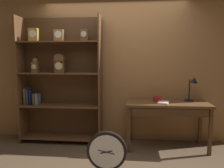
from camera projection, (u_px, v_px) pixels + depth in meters
The scene contains 7 objects.
back_wood_panel at pixel (115, 70), 3.87m from camera, with size 4.80×0.05×2.60m, color #9E6B3D.
bookshelf at pixel (59, 80), 3.76m from camera, with size 1.45×0.36×2.23m.
workbench at pixel (167, 108), 3.49m from camera, with size 1.36×0.58×0.78m.
desk_lamp at pixel (192, 86), 3.55m from camera, with size 0.19×0.20×0.43m.
toolbox_small at pixel (158, 99), 3.55m from camera, with size 0.14×0.11×0.10m, color maroon.
open_repair_manual at pixel (163, 103), 3.41m from camera, with size 0.16×0.22×0.03m, color silver.
round_clock_large at pixel (107, 152), 2.76m from camera, with size 0.52×0.11×0.56m.
Camera 1 is at (0.30, -2.57, 1.50)m, focal length 33.81 mm.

